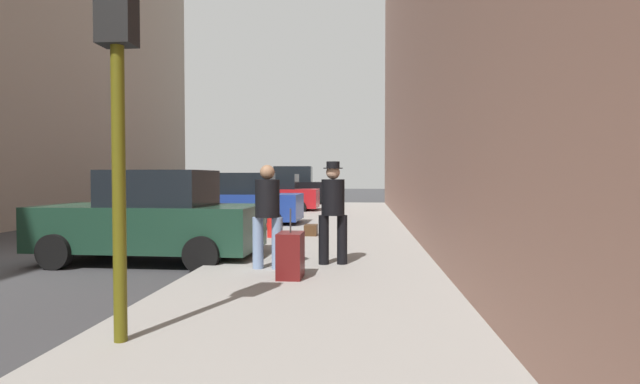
% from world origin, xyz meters
% --- Properties ---
extents(ground_plane, '(120.00, 120.00, 0.00)m').
position_xyz_m(ground_plane, '(0.00, 0.00, 0.00)').
color(ground_plane, '#38383A').
extents(sidewalk, '(4.00, 40.00, 0.15)m').
position_xyz_m(sidewalk, '(6.00, 0.00, 0.07)').
color(sidewalk, gray).
rests_on(sidewalk, ground_plane).
extents(parked_dark_green_sedan, '(4.25, 2.15, 1.79)m').
position_xyz_m(parked_dark_green_sedan, '(2.65, -0.06, 0.85)').
color(parked_dark_green_sedan, '#193828').
rests_on(parked_dark_green_sedan, ground_plane).
extents(parked_blue_sedan, '(4.23, 2.11, 1.79)m').
position_xyz_m(parked_blue_sedan, '(2.65, 6.58, 0.85)').
color(parked_blue_sedan, navy).
rests_on(parked_blue_sedan, ground_plane).
extents(parked_red_hatchback, '(4.20, 2.06, 1.79)m').
position_xyz_m(parked_red_hatchback, '(2.65, 13.00, 0.85)').
color(parked_red_hatchback, '#B2191E').
rests_on(parked_red_hatchback, ground_plane).
extents(parked_black_suv, '(4.67, 2.20, 2.25)m').
position_xyz_m(parked_black_suv, '(2.65, 18.65, 1.03)').
color(parked_black_suv, black).
rests_on(parked_black_suv, ground_plane).
extents(fire_hydrant, '(0.42, 0.22, 0.70)m').
position_xyz_m(fire_hydrant, '(4.45, 2.85, 0.50)').
color(fire_hydrant, red).
rests_on(fire_hydrant, sidewalk).
extents(traffic_light, '(0.32, 0.32, 3.60)m').
position_xyz_m(traffic_light, '(4.50, -5.02, 2.76)').
color(traffic_light, '#514C0F').
rests_on(traffic_light, sidewalk).
extents(pedestrian_in_jeans, '(0.50, 0.40, 1.71)m').
position_xyz_m(pedestrian_in_jeans, '(5.16, -1.33, 1.10)').
color(pedestrian_in_jeans, '#728CB2').
rests_on(pedestrian_in_jeans, sidewalk).
extents(pedestrian_with_fedora, '(0.52, 0.46, 1.78)m').
position_xyz_m(pedestrian_with_fedora, '(6.20, -0.81, 1.14)').
color(pedestrian_with_fedora, black).
rests_on(pedestrian_with_fedora, sidewalk).
extents(rolling_suitcase, '(0.36, 0.56, 1.04)m').
position_xyz_m(rolling_suitcase, '(5.64, -2.03, 0.49)').
color(rolling_suitcase, '#591414').
rests_on(rolling_suitcase, sidewalk).
extents(duffel_bag, '(0.32, 0.44, 0.28)m').
position_xyz_m(duffel_bag, '(5.39, 3.36, 0.29)').
color(duffel_bag, '#472D19').
rests_on(duffel_bag, sidewalk).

